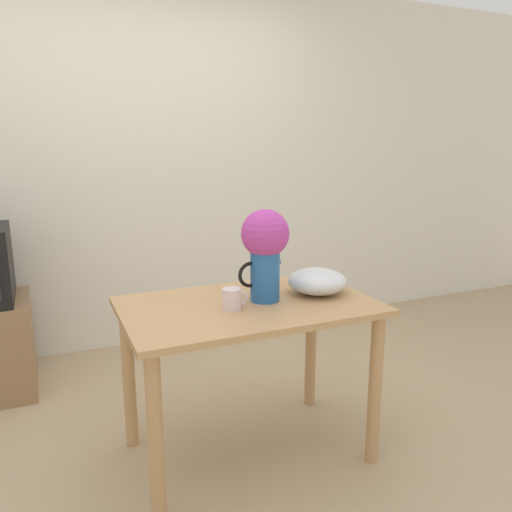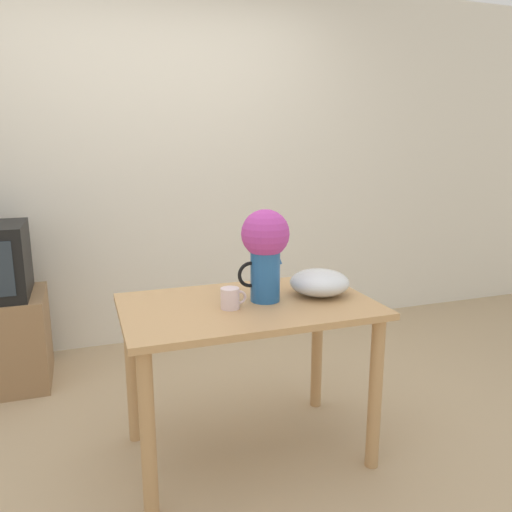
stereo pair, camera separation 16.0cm
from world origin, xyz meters
name	(u,v)px [view 2 (the right image)]	position (x,y,z in m)	size (l,w,h in m)	color
ground_plane	(205,459)	(0.00, 0.00, 0.00)	(12.00, 12.00, 0.00)	tan
wall_back	(147,166)	(0.00, 1.61, 1.30)	(8.00, 0.05, 2.60)	silver
table	(248,330)	(0.21, -0.01, 0.62)	(1.12, 0.70, 0.75)	tan
flower_vase	(265,245)	(0.30, 0.00, 1.01)	(0.24, 0.22, 0.42)	#235B9E
coffee_mug	(231,298)	(0.12, -0.06, 0.80)	(0.12, 0.08, 0.09)	silver
white_bowl	(319,282)	(0.57, 0.00, 0.81)	(0.28, 0.28, 0.12)	silver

